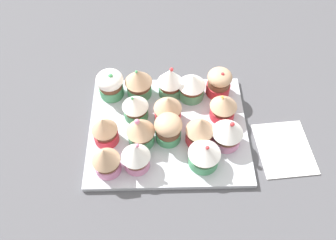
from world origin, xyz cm
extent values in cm
cube|color=#4C4C51|center=(0.00, 0.00, -1.50)|extent=(180.00, 180.00, 3.00)
cube|color=silver|center=(0.00, 0.00, 0.60)|extent=(34.84, 28.50, 1.20)
cylinder|color=#D1333D|center=(-11.99, -10.05, 2.53)|extent=(5.58, 5.58, 2.66)
cylinder|color=brown|center=(-11.99, -10.05, 4.65)|extent=(5.12, 5.12, 1.59)
ellipsoid|color=tan|center=(-11.99, -10.05, 6.45)|extent=(5.67, 5.67, 3.35)
sphere|color=red|center=(-12.32, -9.54, 8.00)|extent=(0.81, 0.81, 0.81)
cylinder|color=#4C9E6B|center=(-5.62, -9.07, 2.54)|extent=(5.99, 5.99, 2.68)
cylinder|color=brown|center=(-5.62, -9.07, 4.48)|extent=(5.61, 5.61, 1.21)
cone|color=white|center=(-5.62, -9.07, 6.61)|extent=(6.36, 6.36, 3.04)
cylinder|color=#4C9E6B|center=(-0.68, -9.84, 2.53)|extent=(5.28, 5.28, 2.66)
cylinder|color=brown|center=(-0.68, -9.84, 4.60)|extent=(4.90, 4.90, 1.49)
cone|color=white|center=(-0.68, -9.84, 7.26)|extent=(5.82, 5.82, 3.83)
sphere|color=red|center=(-1.00, -10.17, 9.05)|extent=(0.87, 0.87, 0.87)
cylinder|color=#4C9E6B|center=(6.50, -10.04, 2.52)|extent=(5.70, 5.70, 2.64)
cylinder|color=brown|center=(6.50, -10.04, 4.61)|extent=(5.46, 5.46, 1.54)
cone|color=tan|center=(6.50, -10.04, 7.19)|extent=(6.30, 6.30, 3.60)
sphere|color=#4CB266|center=(6.75, -9.80, 8.89)|extent=(0.64, 0.64, 0.64)
cylinder|color=#4C9E6B|center=(13.02, -9.99, 2.56)|extent=(5.61, 5.61, 2.72)
cylinder|color=brown|center=(13.02, -9.99, 4.49)|extent=(5.26, 5.26, 1.14)
ellipsoid|color=white|center=(13.02, -9.99, 6.21)|extent=(6.27, 6.27, 3.82)
sphere|color=#4CB266|center=(12.53, -9.60, 7.95)|extent=(1.13, 1.13, 1.13)
cylinder|color=#D1333D|center=(-12.20, -3.03, 2.37)|extent=(5.52, 5.52, 2.34)
cylinder|color=brown|center=(-12.20, -3.03, 4.18)|extent=(5.01, 5.01, 1.28)
cone|color=tan|center=(-12.20, -3.03, 6.29)|extent=(5.98, 5.98, 2.94)
sphere|color=#EAD64C|center=(-11.61, -3.27, 7.66)|extent=(0.62, 0.62, 0.62)
cylinder|color=#D1333D|center=(0.07, -2.46, 2.50)|extent=(5.86, 5.86, 2.59)
cylinder|color=brown|center=(0.07, -2.46, 4.53)|extent=(5.51, 5.51, 1.48)
cone|color=tan|center=(0.07, -2.46, 6.94)|extent=(6.12, 6.12, 3.32)
cylinder|color=#4C9E6B|center=(7.09, -3.55, 2.32)|extent=(5.46, 5.46, 2.23)
cylinder|color=brown|center=(7.09, -3.55, 4.05)|extent=(5.15, 5.15, 1.23)
cone|color=white|center=(7.09, -3.55, 6.26)|extent=(5.84, 5.84, 3.20)
sphere|color=#4CB266|center=(7.53, -3.26, 7.76)|extent=(0.68, 0.68, 0.68)
cylinder|color=pink|center=(-12.24, 3.93, 2.34)|extent=(6.07, 6.07, 2.28)
cylinder|color=brown|center=(-12.24, 3.93, 4.22)|extent=(5.65, 5.65, 1.48)
cone|color=white|center=(-12.24, 3.93, 6.75)|extent=(6.54, 6.54, 3.59)
sphere|color=red|center=(-12.67, 4.29, 8.40)|extent=(0.96, 0.96, 0.96)
cylinder|color=#D1333D|center=(-6.53, 3.28, 2.54)|extent=(5.77, 5.77, 2.68)
cylinder|color=brown|center=(-6.53, 3.28, 4.39)|extent=(5.47, 5.47, 1.03)
cone|color=tan|center=(-6.53, 3.28, 6.79)|extent=(5.97, 5.97, 3.77)
cylinder|color=#4C9E6B|center=(-0.39, 2.62, 2.38)|extent=(5.48, 5.48, 2.36)
cylinder|color=brown|center=(-0.39, 2.62, 4.32)|extent=(5.13, 5.13, 1.53)
ellipsoid|color=tan|center=(-0.39, 2.62, 6.23)|extent=(5.85, 5.85, 3.79)
cylinder|color=#4C9E6B|center=(5.74, 3.27, 2.53)|extent=(5.54, 5.54, 2.67)
cylinder|color=brown|center=(5.74, 3.27, 4.46)|extent=(5.06, 5.06, 1.18)
cone|color=tan|center=(5.74, 3.27, 6.87)|extent=(6.01, 6.01, 3.63)
sphere|color=pink|center=(6.26, 3.29, 8.52)|extent=(1.11, 1.11, 1.11)
cylinder|color=#D1333D|center=(13.23, 2.74, 2.45)|extent=(5.28, 5.28, 2.49)
cylinder|color=brown|center=(13.23, 2.74, 4.37)|extent=(4.72, 4.72, 1.36)
cone|color=tan|center=(13.23, 2.74, 6.87)|extent=(5.46, 5.46, 3.62)
cylinder|color=#4C9E6B|center=(-7.06, 8.77, 2.47)|extent=(6.19, 6.19, 2.53)
cylinder|color=brown|center=(-7.06, 8.77, 4.32)|extent=(5.56, 5.56, 1.17)
cone|color=white|center=(-7.06, 8.77, 6.41)|extent=(6.60, 6.60, 3.01)
sphere|color=red|center=(-7.33, 9.23, 7.80)|extent=(0.76, 0.76, 0.76)
cylinder|color=pink|center=(6.55, 9.13, 2.34)|extent=(5.24, 5.24, 2.29)
cylinder|color=brown|center=(6.55, 9.13, 4.20)|extent=(4.89, 4.89, 1.43)
cone|color=white|center=(6.55, 9.13, 6.64)|extent=(5.84, 5.84, 3.45)
sphere|color=pink|center=(6.05, 8.69, 8.25)|extent=(0.78, 0.78, 0.78)
cylinder|color=pink|center=(12.36, 9.91, 2.42)|extent=(5.25, 5.25, 2.44)
cylinder|color=brown|center=(12.36, 9.91, 4.35)|extent=(4.81, 4.81, 1.41)
cone|color=tan|center=(12.36, 9.91, 6.95)|extent=(5.65, 5.65, 3.79)
cube|color=white|center=(-25.01, 5.30, 0.30)|extent=(12.35, 14.42, 0.60)
camera|label=1|loc=(0.97, 43.18, 65.20)|focal=37.30mm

